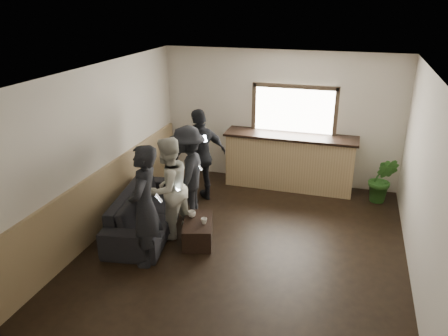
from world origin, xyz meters
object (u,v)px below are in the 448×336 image
(potted_plant, at_px, (382,180))
(person_a, at_px, (145,206))
(cup_a, at_px, (192,214))
(person_c, at_px, (188,173))
(person_b, at_px, (168,188))
(bar_counter, at_px, (290,158))
(sofa, at_px, (148,210))
(person_d, at_px, (200,156))
(cup_b, at_px, (204,221))
(coffee_table, at_px, (198,231))

(potted_plant, height_order, person_a, person_a)
(cup_a, xyz_separation_m, person_c, (-0.30, 0.66, 0.44))
(potted_plant, distance_m, person_c, 3.78)
(potted_plant, relative_size, person_b, 0.55)
(bar_counter, bearing_deg, cup_a, -115.77)
(cup_a, distance_m, person_b, 0.59)
(sofa, xyz_separation_m, person_c, (0.53, 0.59, 0.52))
(bar_counter, bearing_deg, person_b, -121.71)
(cup_a, xyz_separation_m, person_d, (-0.34, 1.40, 0.50))
(sofa, height_order, person_c, person_c)
(sofa, bearing_deg, cup_b, -110.64)
(bar_counter, height_order, cup_a, bar_counter)
(potted_plant, xyz_separation_m, person_b, (-3.46, -2.36, 0.39))
(person_b, bearing_deg, person_a, 23.07)
(cup_b, height_order, person_c, person_c)
(bar_counter, relative_size, potted_plant, 2.85)
(sofa, distance_m, cup_b, 1.13)
(sofa, bearing_deg, cup_a, -103.50)
(sofa, relative_size, person_c, 1.35)
(bar_counter, height_order, person_b, bar_counter)
(cup_b, distance_m, person_c, 1.10)
(person_a, bearing_deg, person_b, 170.96)
(sofa, relative_size, cup_a, 17.77)
(bar_counter, xyz_separation_m, cup_a, (-1.23, -2.54, -0.22))
(coffee_table, bearing_deg, sofa, 169.82)
(cup_a, distance_m, person_a, 1.10)
(cup_b, height_order, person_a, person_a)
(cup_a, relative_size, person_a, 0.07)
(coffee_table, distance_m, person_b, 0.86)
(cup_b, xyz_separation_m, potted_plant, (2.81, 2.46, 0.06))
(cup_b, bearing_deg, person_c, 124.99)
(bar_counter, relative_size, person_a, 1.44)
(sofa, relative_size, person_a, 1.24)
(coffee_table, distance_m, person_c, 1.12)
(cup_b, bearing_deg, sofa, 168.22)
(coffee_table, relative_size, cup_a, 6.34)
(coffee_table, distance_m, person_a, 1.21)
(coffee_table, xyz_separation_m, cup_a, (-0.14, 0.11, 0.24))
(person_c, bearing_deg, person_b, -11.89)
(coffee_table, distance_m, cup_a, 0.30)
(cup_a, bearing_deg, sofa, 175.36)
(coffee_table, xyz_separation_m, person_b, (-0.52, 0.05, 0.68))
(sofa, xyz_separation_m, cup_b, (1.10, -0.23, 0.08))
(sofa, xyz_separation_m, potted_plant, (3.91, 2.23, 0.13))
(cup_a, xyz_separation_m, potted_plant, (3.08, 2.30, 0.05))
(bar_counter, relative_size, person_b, 1.56)
(person_a, bearing_deg, cup_b, 129.31)
(sofa, relative_size, potted_plant, 2.45)
(person_c, bearing_deg, person_a, -8.61)
(cup_b, bearing_deg, person_a, -131.64)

